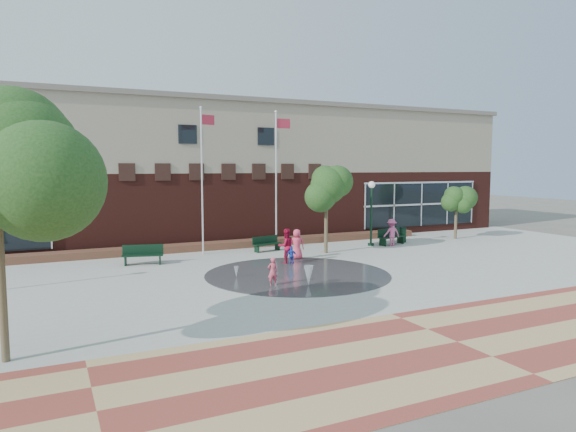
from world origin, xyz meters
name	(u,v)px	position (x,y,z in m)	size (l,w,h in m)	color
ground	(331,289)	(0.00, 0.00, 0.00)	(120.00, 120.00, 0.00)	#666056
plaza_concrete	(288,271)	(0.00, 4.00, 0.00)	(46.00, 18.00, 0.01)	#A8A8A0
paver_band	(457,342)	(0.00, -7.00, 0.00)	(46.00, 6.00, 0.01)	#993D32
splash_pad	(297,275)	(0.00, 3.00, 0.00)	(8.40, 8.40, 0.01)	#383A3D
library_building	(205,170)	(0.00, 17.48, 4.64)	(44.40, 10.40, 9.20)	#4E1E18
flower_bed	(234,248)	(0.00, 11.60, 0.00)	(26.00, 1.20, 0.40)	maroon
flagpole_left	(203,173)	(-2.30, 10.15, 4.56)	(0.92, 0.37, 8.20)	white
flagpole_right	(277,172)	(2.31, 10.39, 4.58)	(1.01, 0.17, 8.20)	white
lamp_right	(371,206)	(7.92, 8.66, 2.49)	(0.42, 0.42, 4.01)	black
bench_left	(143,259)	(-5.94, 8.41, 0.32)	(2.07, 1.03, 1.00)	black
bench_mid	(267,247)	(1.27, 9.48, 0.29)	(1.82, 0.86, 0.89)	black
bench_right	(391,240)	(9.33, 8.44, 0.33)	(2.13, 1.03, 1.03)	black
trash_can	(402,235)	(10.60, 9.05, 0.49)	(0.59, 0.59, 0.97)	black
tree_mid	(326,190)	(4.08, 7.54, 3.58)	(2.92, 2.92, 4.92)	#493D2A
tree_small_right	(456,201)	(14.89, 8.75, 2.62)	(2.10, 2.10, 3.59)	#493D2A
water_jet_a	(309,286)	(-0.56, 0.85, 0.00)	(0.41, 0.41, 0.80)	white
water_jet_b	(236,278)	(-2.76, 3.50, 0.00)	(0.22, 0.22, 0.50)	white
child_splash	(273,272)	(-1.91, 1.47, 0.60)	(0.43, 0.28, 1.19)	#DA4B61
adult_red	(286,246)	(0.69, 5.67, 0.89)	(0.87, 0.68, 1.78)	#AC0F33
adult_pink	(297,244)	(1.69, 6.46, 0.81)	(0.79, 0.51, 1.62)	#E94362
child_blue	(292,256)	(0.78, 5.22, 0.46)	(0.54, 0.23, 0.92)	blue
person_bench	(392,233)	(9.00, 8.01, 0.84)	(1.09, 0.63, 1.69)	#C95087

